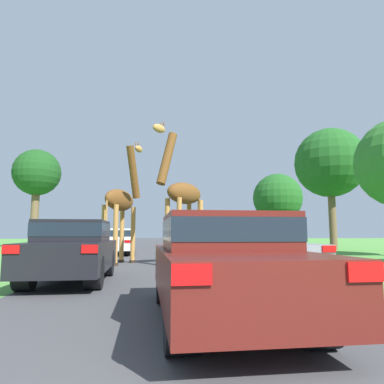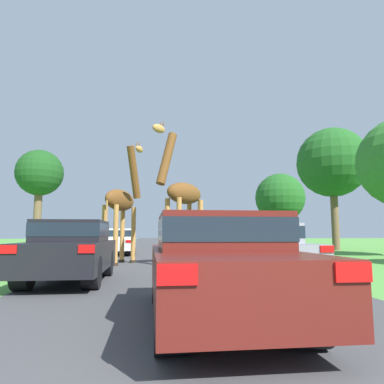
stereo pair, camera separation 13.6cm
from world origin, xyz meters
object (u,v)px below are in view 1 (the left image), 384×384
Objects in this scene: car_queue_right at (116,241)px; car_rear_follower at (264,248)px; giraffe_companion at (122,202)px; car_lead_maroon at (223,263)px; car_queue_left at (190,239)px; tree_right_cluster at (278,198)px; car_verge_right at (73,249)px; tree_centre_back at (37,174)px; giraffe_near_road at (182,196)px; tree_left_edge at (330,163)px; sign_post at (275,233)px; car_far_ahead at (174,238)px.

car_rear_follower reaches higher than car_queue_right.
giraffe_companion is 9.38m from car_lead_maroon.
car_rear_follower reaches higher than car_lead_maroon.
car_queue_left is 11.76m from tree_right_cluster.
tree_centre_back reaches higher than car_verge_right.
car_verge_right is (-3.02, -3.82, -1.73)m from giraffe_near_road.
car_queue_right is at bearing -168.02° from tree_left_edge.
giraffe_near_road is at bearing -68.18° from car_queue_right.
car_verge_right is 0.45× the size of tree_left_edge.
giraffe_companion is 17.31m from tree_left_edge.
giraffe_near_road is 0.58× the size of tree_left_edge.
car_queue_right is (-2.69, 15.07, 0.01)m from car_lead_maroon.
car_queue_left is 16.24m from car_verge_right.
car_queue_right is 13.77m from tree_centre_back.
giraffe_near_road is 20.69m from tree_centre_back.
car_queue_right is 9.33m from sign_post.
car_verge_right is at bearing -107.33° from car_queue_left.
tree_left_edge is 5.19× the size of sign_post.
car_queue_right is at bearing 100.14° from car_lead_maroon.
giraffe_companion is at bearing -83.57° from car_queue_right.
giraffe_near_road is at bearing -93.82° from car_far_ahead.
car_far_ahead is 2.63× the size of sign_post.
car_rear_follower is at bearing -112.75° from tree_right_cluster.
giraffe_near_road is at bearing 121.33° from car_rear_follower.
tree_right_cluster is 3.99× the size of sign_post.
sign_post is (1.99, 4.22, 0.41)m from car_rear_follower.
giraffe_near_road is 16.27m from tree_left_edge.
tree_centre_back reaches higher than car_queue_right.
tree_left_edge is (14.15, 9.20, 3.83)m from giraffe_companion.
tree_centre_back reaches higher than car_queue_left.
giraffe_near_road reaches higher than car_far_ahead.
tree_centre_back reaches higher than sign_post.
car_verge_right is 5.02m from car_rear_follower.
tree_left_edge reaches higher than car_rear_follower.
tree_left_edge is 13.35m from sign_post.
giraffe_near_road is at bearing -165.89° from sign_post.
giraffe_companion is at bearing 102.59° from car_lead_maroon.
tree_centre_back is at bearing 154.92° from car_queue_left.
tree_right_cluster is (13.85, 10.85, 3.68)m from car_queue_right.
car_far_ahead is 10.38m from tree_right_cluster.
giraffe_companion is 6.34m from car_rear_follower.
car_rear_follower is 2.55× the size of sign_post.
giraffe_companion is at bearing 81.22° from car_verge_right.
tree_centre_back is 1.22× the size of tree_right_cluster.
tree_centre_back is (-11.73, -0.89, 5.40)m from car_far_ahead.
car_lead_maroon is at bearing -79.86° from car_queue_right.
tree_left_edge reaches higher than car_lead_maroon.
sign_post reaches higher than car_queue_left.
car_queue_left is at bearing 84.00° from car_lead_maroon.
giraffe_near_road is at bearing -3.37° from giraffe_companion.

